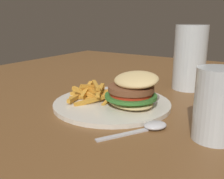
{
  "coord_description": "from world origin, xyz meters",
  "views": [
    {
      "loc": [
        0.35,
        -0.71,
        0.93
      ],
      "look_at": [
        0.03,
        -0.22,
        0.76
      ],
      "focal_mm": 42.0,
      "sensor_mm": 36.0,
      "label": 1
    }
  ],
  "objects_px": {
    "meal_plate_near": "(120,97)",
    "spoon": "(151,126)",
    "juice_glass": "(216,106)",
    "beer_glass": "(190,60)"
  },
  "relations": [
    {
      "from": "meal_plate_near",
      "to": "beer_glass",
      "type": "height_order",
      "value": "beer_glass"
    },
    {
      "from": "juice_glass",
      "to": "beer_glass",
      "type": "bearing_deg",
      "value": 114.59
    },
    {
      "from": "meal_plate_near",
      "to": "beer_glass",
      "type": "xyz_separation_m",
      "value": [
        0.08,
        0.25,
        0.06
      ]
    },
    {
      "from": "spoon",
      "to": "meal_plate_near",
      "type": "bearing_deg",
      "value": 87.6
    },
    {
      "from": "spoon",
      "to": "juice_glass",
      "type": "bearing_deg",
      "value": -48.05
    },
    {
      "from": "meal_plate_near",
      "to": "spoon",
      "type": "distance_m",
      "value": 0.14
    },
    {
      "from": "juice_glass",
      "to": "spoon",
      "type": "height_order",
      "value": "juice_glass"
    },
    {
      "from": "juice_glass",
      "to": "meal_plate_near",
      "type": "bearing_deg",
      "value": 166.2
    },
    {
      "from": "beer_glass",
      "to": "spoon",
      "type": "height_order",
      "value": "beer_glass"
    },
    {
      "from": "beer_glass",
      "to": "juice_glass",
      "type": "distance_m",
      "value": 0.34
    }
  ]
}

